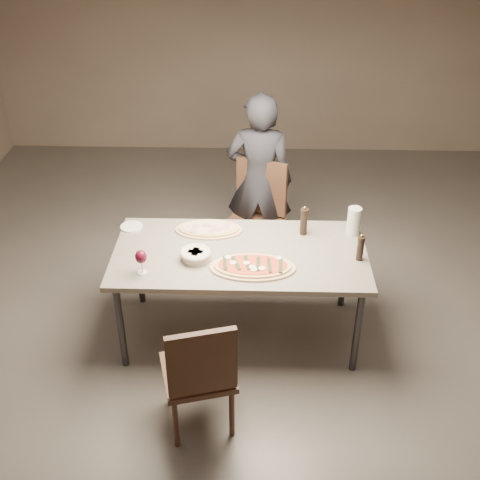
{
  "coord_description": "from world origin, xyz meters",
  "views": [
    {
      "loc": [
        0.1,
        -3.54,
        3.11
      ],
      "look_at": [
        0.0,
        0.0,
        0.85
      ],
      "focal_mm": 45.0,
      "sensor_mm": 36.0,
      "label": 1
    }
  ],
  "objects_px": {
    "chair_near": "(200,372)",
    "diner": "(259,181)",
    "bread_basket": "(196,254)",
    "dining_table": "(240,259)",
    "pepper_mill_left": "(304,221)",
    "chair_far": "(256,213)",
    "zucchini_pizza": "(253,266)",
    "carafe": "(354,221)",
    "ham_pizza": "(209,229)"
  },
  "relations": [
    {
      "from": "bread_basket",
      "to": "chair_far",
      "type": "xyz_separation_m",
      "value": [
        0.42,
        1.01,
        -0.24
      ]
    },
    {
      "from": "pepper_mill_left",
      "to": "carafe",
      "type": "xyz_separation_m",
      "value": [
        0.37,
        0.02,
        -0.0
      ]
    },
    {
      "from": "ham_pizza",
      "to": "pepper_mill_left",
      "type": "distance_m",
      "value": 0.71
    },
    {
      "from": "zucchini_pizza",
      "to": "pepper_mill_left",
      "type": "xyz_separation_m",
      "value": [
        0.37,
        0.46,
        0.09
      ]
    },
    {
      "from": "bread_basket",
      "to": "zucchini_pizza",
      "type": "bearing_deg",
      "value": -13.0
    },
    {
      "from": "ham_pizza",
      "to": "chair_far",
      "type": "xyz_separation_m",
      "value": [
        0.35,
        0.62,
        -0.21
      ]
    },
    {
      "from": "carafe",
      "to": "chair_near",
      "type": "distance_m",
      "value": 1.64
    },
    {
      "from": "bread_basket",
      "to": "carafe",
      "type": "distance_m",
      "value": 1.2
    },
    {
      "from": "pepper_mill_left",
      "to": "diner",
      "type": "relative_size",
      "value": 0.15
    },
    {
      "from": "diner",
      "to": "ham_pizza",
      "type": "bearing_deg",
      "value": 70.36
    },
    {
      "from": "zucchini_pizza",
      "to": "ham_pizza",
      "type": "height_order",
      "value": "zucchini_pizza"
    },
    {
      "from": "pepper_mill_left",
      "to": "zucchini_pizza",
      "type": "bearing_deg",
      "value": -128.98
    },
    {
      "from": "chair_near",
      "to": "ham_pizza",
      "type": "bearing_deg",
      "value": 76.22
    },
    {
      "from": "pepper_mill_left",
      "to": "chair_near",
      "type": "xyz_separation_m",
      "value": [
        -0.68,
        -1.2,
        -0.35
      ]
    },
    {
      "from": "pepper_mill_left",
      "to": "carafe",
      "type": "bearing_deg",
      "value": 3.13
    },
    {
      "from": "pepper_mill_left",
      "to": "diner",
      "type": "height_order",
      "value": "diner"
    },
    {
      "from": "dining_table",
      "to": "zucchini_pizza",
      "type": "bearing_deg",
      "value": -65.56
    },
    {
      "from": "dining_table",
      "to": "pepper_mill_left",
      "type": "bearing_deg",
      "value": 29.1
    },
    {
      "from": "dining_table",
      "to": "ham_pizza",
      "type": "xyz_separation_m",
      "value": [
        -0.24,
        0.28,
        0.07
      ]
    },
    {
      "from": "bread_basket",
      "to": "pepper_mill_left",
      "type": "relative_size",
      "value": 0.92
    },
    {
      "from": "diner",
      "to": "pepper_mill_left",
      "type": "bearing_deg",
      "value": 118.46
    },
    {
      "from": "zucchini_pizza",
      "to": "bread_basket",
      "type": "bearing_deg",
      "value": 160.11
    },
    {
      "from": "ham_pizza",
      "to": "bread_basket",
      "type": "height_order",
      "value": "bread_basket"
    },
    {
      "from": "ham_pizza",
      "to": "diner",
      "type": "height_order",
      "value": "diner"
    },
    {
      "from": "zucchini_pizza",
      "to": "chair_near",
      "type": "distance_m",
      "value": 0.84
    },
    {
      "from": "dining_table",
      "to": "zucchini_pizza",
      "type": "xyz_separation_m",
      "value": [
        0.09,
        -0.2,
        0.07
      ]
    },
    {
      "from": "carafe",
      "to": "chair_far",
      "type": "xyz_separation_m",
      "value": [
        -0.72,
        0.63,
        -0.3
      ]
    },
    {
      "from": "dining_table",
      "to": "chair_far",
      "type": "distance_m",
      "value": 0.92
    },
    {
      "from": "ham_pizza",
      "to": "zucchini_pizza",
      "type": "bearing_deg",
      "value": -38.7
    },
    {
      "from": "pepper_mill_left",
      "to": "chair_near",
      "type": "bearing_deg",
      "value": -119.5
    },
    {
      "from": "dining_table",
      "to": "bread_basket",
      "type": "xyz_separation_m",
      "value": [
        -0.3,
        -0.11,
        0.1
      ]
    },
    {
      "from": "bread_basket",
      "to": "chair_near",
      "type": "height_order",
      "value": "chair_near"
    },
    {
      "from": "dining_table",
      "to": "zucchini_pizza",
      "type": "distance_m",
      "value": 0.23
    },
    {
      "from": "dining_table",
      "to": "zucchini_pizza",
      "type": "relative_size",
      "value": 3.07
    },
    {
      "from": "zucchini_pizza",
      "to": "carafe",
      "type": "xyz_separation_m",
      "value": [
        0.74,
        0.48,
        0.09
      ]
    },
    {
      "from": "zucchini_pizza",
      "to": "carafe",
      "type": "relative_size",
      "value": 2.77
    },
    {
      "from": "diner",
      "to": "chair_near",
      "type": "bearing_deg",
      "value": 86.21
    },
    {
      "from": "carafe",
      "to": "pepper_mill_left",
      "type": "bearing_deg",
      "value": -176.87
    },
    {
      "from": "zucchini_pizza",
      "to": "chair_near",
      "type": "bearing_deg",
      "value": -119.41
    },
    {
      "from": "ham_pizza",
      "to": "pepper_mill_left",
      "type": "xyz_separation_m",
      "value": [
        0.7,
        -0.02,
        0.09
      ]
    },
    {
      "from": "pepper_mill_left",
      "to": "diner",
      "type": "xyz_separation_m",
      "value": [
        -0.33,
        0.8,
        -0.08
      ]
    },
    {
      "from": "dining_table",
      "to": "carafe",
      "type": "distance_m",
      "value": 0.89
    },
    {
      "from": "diner",
      "to": "bread_basket",
      "type": "bearing_deg",
      "value": 75.49
    },
    {
      "from": "chair_near",
      "to": "diner",
      "type": "distance_m",
      "value": 2.04
    },
    {
      "from": "zucchini_pizza",
      "to": "pepper_mill_left",
      "type": "relative_size",
      "value": 2.51
    },
    {
      "from": "chair_far",
      "to": "zucchini_pizza",
      "type": "bearing_deg",
      "value": 109.74
    },
    {
      "from": "dining_table",
      "to": "diner",
      "type": "bearing_deg",
      "value": 82.75
    },
    {
      "from": "bread_basket",
      "to": "dining_table",
      "type": "bearing_deg",
      "value": 19.76
    },
    {
      "from": "dining_table",
      "to": "carafe",
      "type": "height_order",
      "value": "carafe"
    },
    {
      "from": "zucchini_pizza",
      "to": "chair_far",
      "type": "bearing_deg",
      "value": 82.03
    }
  ]
}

